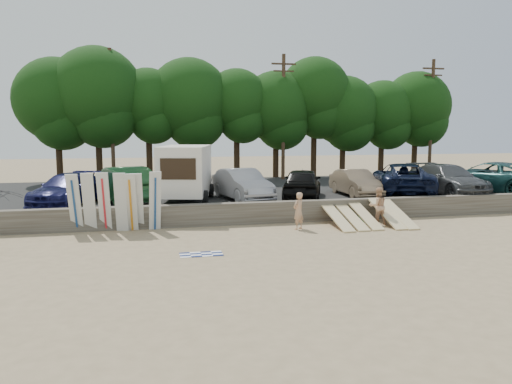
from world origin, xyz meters
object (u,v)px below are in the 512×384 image
car_6 (448,179)px  box_trailer (185,170)px  car_2 (242,184)px  car_5 (402,179)px  beachgoer_a (298,211)px  cooler (363,218)px  car_7 (491,177)px  car_1 (124,184)px  beachgoer_b (378,206)px  car_0 (68,189)px  car_3 (302,183)px  car_4 (356,183)px

car_6 → box_trailer: bearing=176.5°
car_2 → car_5: (9.34, 0.34, 0.07)m
box_trailer → car_6: size_ratio=0.83×
car_6 → beachgoer_a: (-10.25, -4.40, -0.72)m
car_6 → cooler: car_6 is taller
car_7 → car_6: bearing=-16.9°
car_1 → beachgoer_b: size_ratio=3.16×
car_7 → car_0: bearing=-21.3°
beachgoer_a → beachgoer_b: size_ratio=0.95×
car_3 → beachgoer_a: bearing=91.5°
cooler → box_trailer: bearing=160.4°
car_1 → car_5: car_1 is taller
car_1 → box_trailer: bearing=153.9°
car_5 → beachgoer_a: car_5 is taller
car_0 → car_7: (23.27, -0.38, 0.14)m
car_0 → cooler: (13.68, -3.83, -1.29)m
car_0 → car_5: bearing=20.6°
box_trailer → car_0: (-5.67, 0.02, -0.82)m
beachgoer_a → car_0: bearing=-61.0°
box_trailer → car_5: 12.26m
car_0 → cooler: size_ratio=13.65×
car_3 → car_4: (3.17, 0.24, -0.09)m
car_6 → beachgoer_b: size_ratio=3.35×
car_2 → car_6: size_ratio=0.85×
car_1 → car_5: bearing=160.1°
cooler → car_6: bearing=31.9°
car_5 → car_7: 5.40m
car_2 → car_7: size_ratio=0.76×
car_5 → beachgoer_a: (-7.79, -5.10, -0.76)m
car_5 → car_6: size_ratio=1.09×
car_0 → box_trailer: bearing=19.9°
car_7 → beachgoer_a: car_7 is taller
car_6 → car_2: bearing=176.9°
car_3 → car_6: (8.53, -0.31, 0.03)m
car_0 → car_6: bearing=18.6°
car_4 → car_7: size_ratio=0.68×
car_4 → car_2: bearing=-177.9°
car_0 → beachgoer_a: size_ratio=3.19×
car_7 → beachgoer_b: car_7 is taller
car_0 → car_3: size_ratio=1.10×
box_trailer → car_2: box_trailer is taller
car_4 → car_7: 8.28m
car_3 → cooler: car_3 is taller
car_1 → beachgoer_a: size_ratio=3.35×
car_2 → car_5: 9.34m
car_1 → car_7: (20.67, -0.74, -0.01)m
box_trailer → beachgoer_a: bearing=-34.4°
car_0 → car_5: (17.91, 0.15, 0.12)m
box_trailer → car_3: 6.22m
car_5 → car_6: bearing=-175.2°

